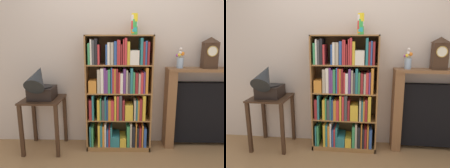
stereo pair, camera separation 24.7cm
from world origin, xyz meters
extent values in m
cube|color=#997047|center=(0.00, 0.00, -0.01)|extent=(7.86, 6.40, 0.02)
cube|color=beige|center=(0.11, 0.32, 1.30)|extent=(4.86, 0.08, 2.60)
cube|color=olive|center=(-0.43, 0.11, 0.79)|extent=(0.02, 0.34, 1.58)
cube|color=olive|center=(0.43, 0.11, 0.79)|extent=(0.02, 0.34, 1.58)
cube|color=brown|center=(0.00, 0.28, 0.79)|extent=(0.88, 0.01, 1.58)
cube|color=olive|center=(0.00, 0.11, 1.57)|extent=(0.88, 0.34, 0.02)
cube|color=olive|center=(0.00, 0.11, 0.03)|extent=(0.88, 0.34, 0.06)
cube|color=teal|center=(-0.39, 0.08, 0.20)|extent=(0.02, 0.25, 0.29)
cube|color=#388E56|center=(-0.36, 0.08, 0.20)|extent=(0.03, 0.25, 0.29)
cube|color=gold|center=(-0.27, 0.08, 0.22)|extent=(0.03, 0.25, 0.31)
cube|color=teal|center=(-0.24, 0.06, 0.21)|extent=(0.03, 0.22, 0.31)
cube|color=orange|center=(-0.21, 0.06, 0.21)|extent=(0.03, 0.22, 0.30)
cube|color=white|center=(-0.18, 0.10, 0.23)|extent=(0.02, 0.29, 0.33)
cube|color=#2D519E|center=(-0.15, 0.08, 0.19)|extent=(0.02, 0.26, 0.25)
cube|color=#C63338|center=(-0.13, 0.07, 0.19)|extent=(0.02, 0.24, 0.26)
cube|color=teal|center=(-0.10, 0.09, 0.20)|extent=(0.02, 0.27, 0.28)
cube|color=teal|center=(-0.04, 0.08, 0.14)|extent=(0.10, 0.26, 0.15)
cube|color=gold|center=(0.06, 0.08, 0.13)|extent=(0.08, 0.25, 0.13)
cube|color=#388E56|center=(0.13, 0.10, 0.21)|extent=(0.04, 0.29, 0.30)
cube|color=#B2A893|center=(0.17, 0.08, 0.23)|extent=(0.03, 0.25, 0.34)
cube|color=black|center=(0.21, 0.09, 0.21)|extent=(0.04, 0.27, 0.30)
cube|color=orange|center=(0.24, 0.10, 0.23)|extent=(0.02, 0.29, 0.34)
cube|color=black|center=(0.27, 0.09, 0.20)|extent=(0.02, 0.27, 0.28)
cube|color=maroon|center=(0.30, 0.09, 0.20)|extent=(0.03, 0.27, 0.28)
cube|color=orange|center=(0.33, 0.10, 0.22)|extent=(0.02, 0.29, 0.32)
cube|color=#2D519E|center=(0.37, 0.09, 0.20)|extent=(0.04, 0.27, 0.27)
cube|color=olive|center=(0.00, 0.11, 0.44)|extent=(0.84, 0.32, 0.02)
cube|color=maroon|center=(-0.38, 0.07, 0.59)|extent=(0.04, 0.23, 0.28)
cube|color=teal|center=(-0.34, 0.10, 0.62)|extent=(0.02, 0.29, 0.34)
cube|color=gold|center=(-0.27, 0.09, 0.59)|extent=(0.03, 0.28, 0.28)
cube|color=#388E56|center=(-0.24, 0.09, 0.60)|extent=(0.02, 0.28, 0.30)
cube|color=#424247|center=(-0.21, 0.09, 0.59)|extent=(0.04, 0.28, 0.28)
cube|color=teal|center=(-0.18, 0.08, 0.62)|extent=(0.02, 0.26, 0.32)
cube|color=#2D519E|center=(-0.15, 0.07, 0.59)|extent=(0.02, 0.23, 0.28)
cube|color=orange|center=(-0.12, 0.09, 0.59)|extent=(0.04, 0.28, 0.27)
cube|color=#C63338|center=(-0.08, 0.10, 0.59)|extent=(0.04, 0.29, 0.27)
cube|color=gold|center=(-0.04, 0.09, 0.62)|extent=(0.03, 0.28, 0.34)
cube|color=#C63338|center=(-0.01, 0.10, 0.62)|extent=(0.03, 0.29, 0.33)
cube|color=#424247|center=(0.03, 0.09, 0.62)|extent=(0.03, 0.26, 0.34)
cube|color=maroon|center=(0.06, 0.08, 0.59)|extent=(0.03, 0.26, 0.28)
cube|color=gold|center=(0.14, 0.06, 0.56)|extent=(0.10, 0.21, 0.21)
cube|color=#B2A893|center=(0.22, 0.10, 0.59)|extent=(0.03, 0.29, 0.28)
cube|color=teal|center=(0.24, 0.09, 0.59)|extent=(0.02, 0.28, 0.27)
cube|color=orange|center=(0.27, 0.08, 0.59)|extent=(0.02, 0.26, 0.28)
cube|color=maroon|center=(0.30, 0.07, 0.60)|extent=(0.03, 0.23, 0.29)
cube|color=gold|center=(0.34, 0.08, 0.62)|extent=(0.04, 0.26, 0.34)
cube|color=olive|center=(0.00, 0.11, 0.82)|extent=(0.84, 0.32, 0.02)
cube|color=orange|center=(-0.34, 0.05, 0.91)|extent=(0.10, 0.20, 0.17)
cube|color=#B2A893|center=(-0.26, 0.10, 0.99)|extent=(0.04, 0.29, 0.31)
cube|color=white|center=(-0.22, 0.09, 0.99)|extent=(0.04, 0.27, 0.33)
cube|color=#663884|center=(-0.18, 0.07, 1.00)|extent=(0.03, 0.23, 0.33)
cube|color=#663884|center=(-0.16, 0.08, 0.98)|extent=(0.02, 0.25, 0.31)
cube|color=#388E56|center=(-0.13, 0.09, 0.99)|extent=(0.03, 0.27, 0.31)
cube|color=#2D519E|center=(-0.09, 0.09, 1.00)|extent=(0.02, 0.28, 0.34)
cube|color=#C63338|center=(-0.07, 0.09, 0.99)|extent=(0.02, 0.28, 0.32)
cube|color=orange|center=(-0.05, 0.09, 0.99)|extent=(0.02, 0.28, 0.32)
cube|color=maroon|center=(-0.02, 0.08, 0.99)|extent=(0.02, 0.26, 0.32)
cube|color=#C63338|center=(0.01, 0.07, 0.97)|extent=(0.02, 0.24, 0.28)
cube|color=white|center=(0.04, 0.10, 0.96)|extent=(0.04, 0.29, 0.26)
cube|color=#663884|center=(0.07, 0.07, 0.99)|extent=(0.03, 0.24, 0.32)
cube|color=#B2A893|center=(0.11, 0.07, 0.98)|extent=(0.02, 0.23, 0.31)
cube|color=#424247|center=(0.13, 0.08, 0.96)|extent=(0.02, 0.25, 0.27)
cube|color=teal|center=(0.16, 0.07, 0.99)|extent=(0.03, 0.24, 0.33)
cube|color=#388E56|center=(0.20, 0.08, 0.97)|extent=(0.02, 0.26, 0.28)
cube|color=maroon|center=(0.23, 0.09, 0.96)|extent=(0.03, 0.27, 0.27)
cube|color=#B2A893|center=(0.27, 0.08, 0.96)|extent=(0.03, 0.25, 0.26)
cube|color=#C63338|center=(0.30, 0.10, 0.97)|extent=(0.03, 0.29, 0.28)
cube|color=#663884|center=(0.33, 0.09, 0.97)|extent=(0.02, 0.28, 0.28)
cube|color=orange|center=(0.36, 0.09, 1.00)|extent=(0.03, 0.28, 0.34)
cube|color=olive|center=(0.00, 0.11, 1.20)|extent=(0.84, 0.32, 0.02)
cube|color=#388E56|center=(-0.38, 0.07, 1.34)|extent=(0.03, 0.24, 0.27)
cube|color=white|center=(-0.36, 0.08, 1.36)|extent=(0.02, 0.25, 0.32)
cube|color=#424247|center=(-0.33, 0.10, 1.36)|extent=(0.03, 0.29, 0.31)
cube|color=black|center=(-0.29, 0.08, 1.37)|extent=(0.03, 0.26, 0.33)
cube|color=#C63338|center=(-0.26, 0.09, 1.33)|extent=(0.02, 0.28, 0.25)
cube|color=#2D519E|center=(-0.16, 0.07, 1.33)|extent=(0.02, 0.24, 0.25)
cube|color=white|center=(-0.13, 0.08, 1.34)|extent=(0.03, 0.26, 0.28)
cube|color=#B2A893|center=(-0.09, 0.08, 1.35)|extent=(0.04, 0.26, 0.28)
cube|color=#2D519E|center=(-0.05, 0.07, 1.35)|extent=(0.03, 0.23, 0.30)
cube|color=#C63338|center=(-0.01, 0.08, 1.36)|extent=(0.02, 0.26, 0.31)
cube|color=#C63338|center=(0.01, 0.10, 1.36)|extent=(0.02, 0.29, 0.31)
cube|color=maroon|center=(0.03, 0.09, 1.33)|extent=(0.02, 0.27, 0.26)
cube|color=#C63338|center=(0.06, 0.09, 1.36)|extent=(0.02, 0.27, 0.32)
cube|color=#C63338|center=(0.08, 0.10, 1.37)|extent=(0.03, 0.29, 0.34)
cube|color=gold|center=(0.12, 0.07, 1.35)|extent=(0.03, 0.24, 0.29)
cube|color=white|center=(0.20, 0.06, 1.30)|extent=(0.12, 0.22, 0.18)
cube|color=teal|center=(0.28, 0.09, 1.37)|extent=(0.03, 0.28, 0.34)
cube|color=maroon|center=(0.32, 0.07, 1.35)|extent=(0.03, 0.23, 0.29)
cube|color=#2D519E|center=(0.34, 0.08, 1.35)|extent=(0.02, 0.25, 0.30)
cube|color=maroon|center=(0.37, 0.08, 1.35)|extent=(0.03, 0.25, 0.29)
cylinder|color=green|center=(0.20, 0.14, 1.63)|extent=(0.08, 0.08, 0.10)
cylinder|color=orange|center=(0.20, 0.14, 1.65)|extent=(0.08, 0.08, 0.10)
cylinder|color=#28B2B7|center=(0.20, 0.14, 1.67)|extent=(0.08, 0.08, 0.10)
cylinder|color=pink|center=(0.20, 0.14, 1.69)|extent=(0.08, 0.08, 0.10)
cylinder|color=red|center=(0.20, 0.14, 1.71)|extent=(0.08, 0.08, 0.10)
cylinder|color=green|center=(0.20, 0.14, 1.72)|extent=(0.08, 0.08, 0.10)
cylinder|color=white|center=(0.20, 0.14, 1.74)|extent=(0.08, 0.08, 0.10)
cylinder|color=orange|center=(0.20, 0.14, 1.76)|extent=(0.08, 0.08, 0.10)
cylinder|color=white|center=(0.20, 0.14, 1.78)|extent=(0.08, 0.08, 0.10)
cylinder|color=yellow|center=(0.20, 0.14, 1.80)|extent=(0.08, 0.08, 0.10)
cube|color=#382316|center=(-1.03, 0.03, 0.72)|extent=(0.53, 0.50, 0.02)
cube|color=#382316|center=(-1.26, -0.19, 0.36)|extent=(0.04, 0.04, 0.71)
cube|color=#382316|center=(-0.80, -0.19, 0.36)|extent=(0.04, 0.04, 0.71)
cube|color=#382316|center=(-1.26, 0.25, 0.36)|extent=(0.04, 0.04, 0.71)
cube|color=#382316|center=(-0.80, 0.25, 0.36)|extent=(0.04, 0.04, 0.71)
cube|color=black|center=(-1.03, 0.03, 0.82)|extent=(0.32, 0.31, 0.16)
cylinder|color=black|center=(-1.03, 0.03, 0.90)|extent=(0.26, 0.26, 0.01)
cylinder|color=#1E2328|center=(-1.03, -0.02, 0.93)|extent=(0.03, 0.03, 0.06)
cone|color=#1E2328|center=(-1.03, -0.11, 1.06)|extent=(0.25, 0.42, 0.41)
cube|color=brown|center=(1.25, 0.15, 1.12)|extent=(1.17, 0.26, 0.04)
cube|color=brown|center=(0.72, 0.15, 0.55)|extent=(0.12, 0.23, 1.10)
cube|color=black|center=(1.25, 0.19, 0.50)|extent=(0.89, 0.13, 0.88)
cube|color=#382316|center=(1.21, 0.15, 1.31)|extent=(0.18, 0.13, 0.34)
pyramid|color=#382316|center=(1.21, 0.15, 1.52)|extent=(0.18, 0.13, 0.07)
cylinder|color=silver|center=(1.21, 0.09, 1.37)|extent=(0.13, 0.01, 0.13)
torus|color=#B79347|center=(1.21, 0.08, 1.37)|extent=(0.14, 0.01, 0.14)
cylinder|color=#99B2D1|center=(0.83, 0.15, 1.21)|extent=(0.09, 0.09, 0.14)
cylinder|color=#4C753D|center=(0.84, 0.16, 1.24)|extent=(0.03, 0.01, 0.18)
sphere|color=orange|center=(0.85, 0.16, 1.33)|extent=(0.05, 0.05, 0.05)
cylinder|color=#4C753D|center=(0.82, 0.15, 1.25)|extent=(0.01, 0.02, 0.19)
sphere|color=silver|center=(0.82, 0.14, 1.35)|extent=(0.04, 0.04, 0.04)
cylinder|color=#4C753D|center=(0.84, 0.16, 1.25)|extent=(0.04, 0.05, 0.19)
sphere|color=silver|center=(0.86, 0.18, 1.34)|extent=(0.04, 0.04, 0.04)
cylinder|color=#4C753D|center=(0.83, 0.16, 1.28)|extent=(0.01, 0.02, 0.24)
sphere|color=silver|center=(0.83, 0.17, 1.40)|extent=(0.04, 0.04, 0.04)
cylinder|color=#4C753D|center=(0.81, 0.15, 1.24)|extent=(0.02, 0.04, 0.16)
sphere|color=yellow|center=(0.80, 0.14, 1.32)|extent=(0.04, 0.04, 0.04)
cylinder|color=#4C753D|center=(0.80, 0.17, 1.23)|extent=(0.04, 0.04, 0.16)
sphere|color=#B24CB7|center=(0.79, 0.19, 1.31)|extent=(0.03, 0.03, 0.03)
camera|label=1|loc=(-0.03, -2.68, 1.53)|focal=33.55mm
camera|label=2|loc=(0.21, -2.67, 1.53)|focal=33.55mm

